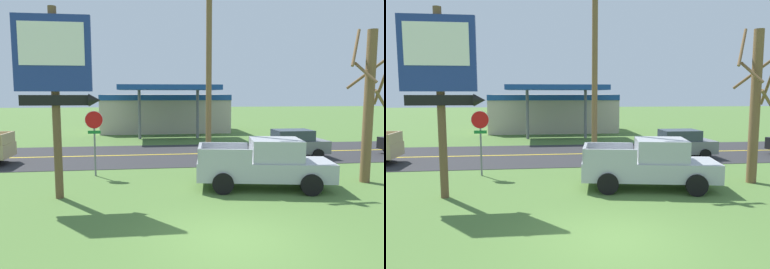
# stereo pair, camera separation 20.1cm
# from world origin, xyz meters

# --- Properties ---
(ground_plane) EXTENTS (180.00, 180.00, 0.00)m
(ground_plane) POSITION_xyz_m (0.00, 0.00, 0.00)
(ground_plane) COLOR #4C7033
(road_asphalt) EXTENTS (140.00, 8.00, 0.02)m
(road_asphalt) POSITION_xyz_m (0.00, 13.00, 0.01)
(road_asphalt) COLOR #2B2B2D
(road_asphalt) RESTS_ON ground
(road_centre_line) EXTENTS (126.00, 0.20, 0.01)m
(road_centre_line) POSITION_xyz_m (0.00, 13.00, 0.02)
(road_centre_line) COLOR gold
(road_centre_line) RESTS_ON road_asphalt
(motel_sign) EXTENTS (2.82, 0.54, 6.66)m
(motel_sign) POSITION_xyz_m (-5.19, 4.26, 4.44)
(motel_sign) COLOR brown
(motel_sign) RESTS_ON ground
(stop_sign) EXTENTS (0.80, 0.08, 2.95)m
(stop_sign) POSITION_xyz_m (-4.44, 7.76, 2.03)
(stop_sign) COLOR slate
(stop_sign) RESTS_ON ground
(utility_pole) EXTENTS (1.76, 0.26, 9.54)m
(utility_pole) POSITION_xyz_m (0.71, 7.56, 5.06)
(utility_pole) COLOR brown
(utility_pole) RESTS_ON ground
(bare_tree) EXTENTS (1.96, 1.82, 6.46)m
(bare_tree) POSITION_xyz_m (7.00, 5.17, 3.30)
(bare_tree) COLOR brown
(bare_tree) RESTS_ON ground
(gas_station) EXTENTS (12.00, 11.50, 4.40)m
(gas_station) POSITION_xyz_m (-0.24, 26.60, 1.94)
(gas_station) COLOR beige
(gas_station) RESTS_ON ground
(pickup_silver_parked_on_lawn) EXTENTS (5.47, 2.94, 1.96)m
(pickup_silver_parked_on_lawn) POSITION_xyz_m (2.48, 4.77, 0.96)
(pickup_silver_parked_on_lawn) COLOR #A8AAAF
(pickup_silver_parked_on_lawn) RESTS_ON ground
(car_grey_near_lane) EXTENTS (4.20, 2.00, 1.64)m
(car_grey_near_lane) POSITION_xyz_m (6.13, 11.00, 0.83)
(car_grey_near_lane) COLOR slate
(car_grey_near_lane) RESTS_ON ground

